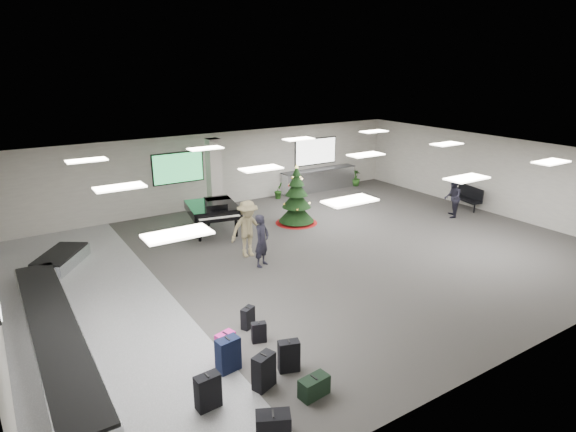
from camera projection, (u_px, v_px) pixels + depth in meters
ground at (315, 255)px, 15.88m from camera, size 18.00×18.00×0.00m
room_envelope at (295, 184)px, 15.50m from camera, size 18.02×14.02×3.21m
baggage_carousel at (56, 314)px, 11.72m from camera, size 2.28×9.71×0.43m
service_counter at (319, 180)px, 23.61m from camera, size 4.05×0.65×1.08m
suitcase_0 at (264, 371)px, 9.33m from camera, size 0.53×0.40×0.74m
suitcase_1 at (289, 356)px, 9.86m from camera, size 0.49×0.36×0.69m
pink_suitcase at (226, 347)px, 10.22m from camera, size 0.45×0.33×0.65m
suitcase_3 at (248, 318)px, 11.47m from camera, size 0.40×0.33×0.54m
navy_suitcase at (228, 355)px, 9.85m from camera, size 0.51×0.34×0.76m
suitcase_5 at (208, 392)px, 8.78m from camera, size 0.47×0.28×0.71m
green_duffel at (314, 387)px, 9.14m from camera, size 0.62×0.36×0.42m
suitcase_7 at (259, 332)px, 10.90m from camera, size 0.37×0.27×0.50m
black_duffel at (273, 424)px, 8.22m from camera, size 0.68×0.57×0.41m
christmas_tree at (296, 203)px, 18.77m from camera, size 1.66×1.66×2.37m
grand_piano at (213, 209)px, 17.68m from camera, size 2.07×2.48×1.26m
bench at (467, 196)px, 20.74m from camera, size 0.87×1.63×0.98m
traveler_a at (262, 241)px, 14.80m from camera, size 0.73×0.65×1.67m
traveler_b at (248, 229)px, 15.52m from camera, size 1.22×0.72×1.88m
traveler_bench at (453, 198)px, 19.49m from camera, size 1.01×1.00×1.65m
potted_plant_left at (279, 190)px, 22.28m from camera, size 0.53×0.50×0.77m
potted_plant_right at (356, 178)px, 24.55m from camera, size 0.65×0.65×0.84m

